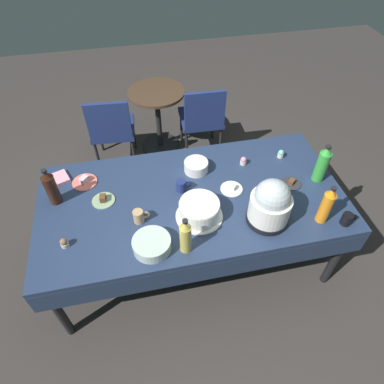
{
  "coord_description": "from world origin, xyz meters",
  "views": [
    {
      "loc": [
        -0.34,
        -1.61,
        2.53
      ],
      "look_at": [
        0.0,
        0.0,
        0.8
      ],
      "focal_mm": 31.45,
      "sensor_mm": 36.0,
      "label": 1
    }
  ],
  "objects": [
    {
      "name": "dessert_plate_coral",
      "position": [
        -0.76,
        0.31,
        0.76
      ],
      "size": [
        0.19,
        0.19,
        0.05
      ],
      "color": "#E07266",
      "rests_on": "potluck_table"
    },
    {
      "name": "coffee_mug_tan",
      "position": [
        -0.39,
        -0.14,
        0.8
      ],
      "size": [
        0.11,
        0.07,
        0.1
      ],
      "color": "tan",
      "rests_on": "potluck_table"
    },
    {
      "name": "paper_napkin_stack",
      "position": [
        -0.95,
        0.38,
        0.76
      ],
      "size": [
        0.18,
        0.18,
        0.02
      ],
      "primitive_type": "cube",
      "rotation": [
        0.0,
        0.0,
        0.37
      ],
      "color": "pink",
      "rests_on": "potluck_table"
    },
    {
      "name": "ground",
      "position": [
        0.0,
        0.0,
        0.0
      ],
      "size": [
        9.0,
        9.0,
        0.0
      ],
      "primitive_type": "plane",
      "color": "#383330"
    },
    {
      "name": "maroon_chair_right",
      "position": [
        0.4,
        1.35,
        0.49
      ],
      "size": [
        0.45,
        0.45,
        0.85
      ],
      "color": "navy",
      "rests_on": "ground"
    },
    {
      "name": "round_cafe_table",
      "position": [
        -0.05,
        1.58,
        0.5
      ],
      "size": [
        0.6,
        0.6,
        0.72
      ],
      "color": "#473323",
      "rests_on": "ground"
    },
    {
      "name": "cupcake_vanilla",
      "position": [
        -0.88,
        -0.25,
        0.78
      ],
      "size": [
        0.05,
        0.05,
        0.07
      ],
      "color": "beige",
      "rests_on": "potluck_table"
    },
    {
      "name": "coffee_mug_black",
      "position": [
        0.96,
        -0.45,
        0.79
      ],
      "size": [
        0.11,
        0.07,
        0.09
      ],
      "color": "black",
      "rests_on": "potluck_table"
    },
    {
      "name": "soda_bottle_ginger_ale",
      "position": [
        -0.13,
        -0.43,
        0.88
      ],
      "size": [
        0.07,
        0.07,
        0.29
      ],
      "color": "gold",
      "rests_on": "potluck_table"
    },
    {
      "name": "coffee_mug_navy",
      "position": [
        -0.06,
        0.08,
        0.8
      ],
      "size": [
        0.11,
        0.07,
        0.09
      ],
      "color": "navy",
      "rests_on": "potluck_table"
    },
    {
      "name": "potluck_table",
      "position": [
        0.0,
        0.0,
        0.69
      ],
      "size": [
        2.2,
        1.1,
        0.75
      ],
      "color": "navy",
      "rests_on": "ground"
    },
    {
      "name": "slow_cooker",
      "position": [
        0.45,
        -0.31,
        0.91
      ],
      "size": [
        0.28,
        0.28,
        0.35
      ],
      "color": "black",
      "rests_on": "potluck_table"
    },
    {
      "name": "frosted_layer_cake",
      "position": [
        0.01,
        -0.19,
        0.82
      ],
      "size": [
        0.32,
        0.32,
        0.14
      ],
      "color": "silver",
      "rests_on": "potluck_table"
    },
    {
      "name": "cupcake_lemon",
      "position": [
        0.79,
        0.28,
        0.78
      ],
      "size": [
        0.05,
        0.05,
        0.07
      ],
      "color": "beige",
      "rests_on": "potluck_table"
    },
    {
      "name": "soda_bottle_lime_soda",
      "position": [
        0.97,
        -0.01,
        0.9
      ],
      "size": [
        0.09,
        0.09,
        0.32
      ],
      "color": "green",
      "rests_on": "potluck_table"
    },
    {
      "name": "dessert_plate_charcoal",
      "position": [
        0.75,
        -0.02,
        0.76
      ],
      "size": [
        0.15,
        0.15,
        0.04
      ],
      "color": "#2D2D33",
      "rests_on": "potluck_table"
    },
    {
      "name": "soda_bottle_cola",
      "position": [
        -0.95,
        0.16,
        0.89
      ],
      "size": [
        0.09,
        0.09,
        0.3
      ],
      "color": "#33190F",
      "rests_on": "potluck_table"
    },
    {
      "name": "soda_bottle_orange_juice",
      "position": [
        0.81,
        -0.39,
        0.89
      ],
      "size": [
        0.08,
        0.08,
        0.31
      ],
      "color": "orange",
      "rests_on": "potluck_table"
    },
    {
      "name": "maroon_chair_left",
      "position": [
        -0.56,
        1.35,
        0.49
      ],
      "size": [
        0.47,
        0.47,
        0.85
      ],
      "color": "navy",
      "rests_on": "ground"
    },
    {
      "name": "ceramic_snack_bowl",
      "position": [
        0.09,
        0.27,
        0.79
      ],
      "size": [
        0.19,
        0.19,
        0.08
      ],
      "primitive_type": "cylinder",
      "color": "silver",
      "rests_on": "potluck_table"
    },
    {
      "name": "glass_salad_bowl",
      "position": [
        -0.34,
        -0.38,
        0.79
      ],
      "size": [
        0.24,
        0.24,
        0.08
      ],
      "primitive_type": "cylinder",
      "color": "#B2C6BC",
      "rests_on": "potluck_table"
    },
    {
      "name": "dessert_plate_sage",
      "position": [
        -0.63,
        0.09,
        0.76
      ],
      "size": [
        0.16,
        0.16,
        0.05
      ],
      "color": "#8CA87F",
      "rests_on": "potluck_table"
    },
    {
      "name": "cupcake_mint",
      "position": [
        0.47,
        0.26,
        0.78
      ],
      "size": [
        0.05,
        0.05,
        0.07
      ],
      "color": "beige",
      "rests_on": "potluck_table"
    },
    {
      "name": "dessert_plate_white",
      "position": [
        0.3,
        0.01,
        0.76
      ],
      "size": [
        0.16,
        0.16,
        0.05
      ],
      "color": "white",
      "rests_on": "potluck_table"
    }
  ]
}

